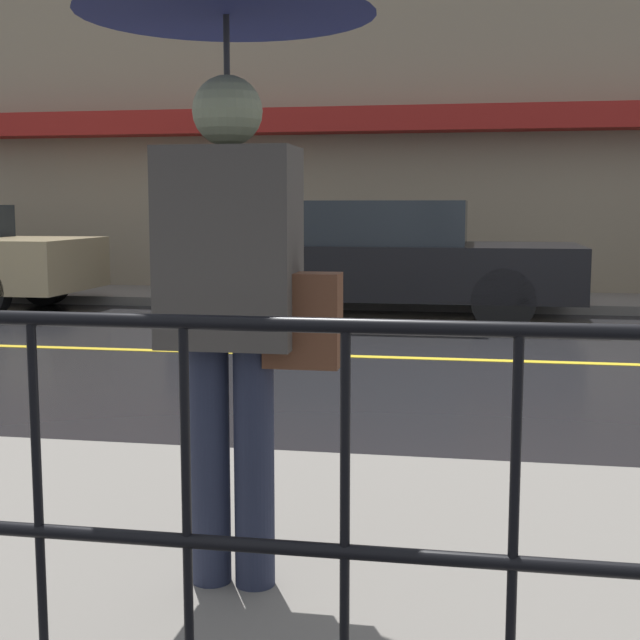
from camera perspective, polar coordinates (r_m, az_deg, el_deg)
ground_plane at (r=8.09m, az=13.35°, el=-2.62°), size 80.00×80.00×0.00m
sidewalk_near at (r=3.35m, az=18.21°, el=-16.06°), size 28.00×2.61×0.12m
sidewalk_far at (r=12.52m, az=12.23°, el=1.15°), size 28.00×1.75×0.12m
lane_marking at (r=8.09m, az=13.35°, el=-2.59°), size 25.20×0.12×0.01m
building_storefront at (r=13.52m, az=12.39°, el=13.01°), size 28.00×0.85×5.51m
pedestrian at (r=2.86m, az=-5.81°, el=13.40°), size 0.93×0.93×2.04m
car_black at (r=10.73m, az=3.46°, el=3.98°), size 4.73×1.85×1.43m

